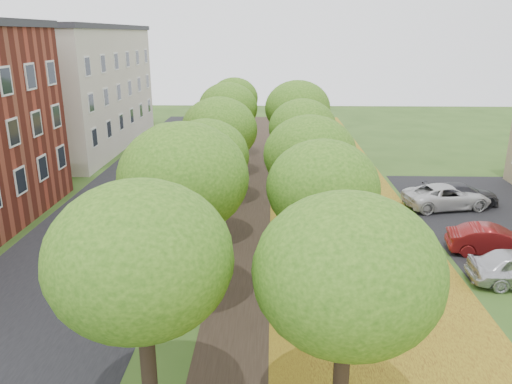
{
  "coord_description": "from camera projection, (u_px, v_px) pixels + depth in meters",
  "views": [
    {
      "loc": [
        0.81,
        -10.45,
        9.67
      ],
      "look_at": [
        0.11,
        12.06,
        2.5
      ],
      "focal_mm": 35.0,
      "sensor_mm": 36.0,
      "label": 1
    }
  ],
  "objects": [
    {
      "name": "building_cream",
      "position": [
        67.0,
        87.0,
        43.26
      ],
      "size": [
        10.3,
        20.3,
        10.4
      ],
      "color": "beige",
      "rests_on": "ground"
    },
    {
      "name": "parking_lot",
      "position": [
        498.0,
        216.0,
        27.74
      ],
      "size": [
        9.0,
        16.0,
        0.01
      ],
      "primitive_type": "cube",
      "color": "black",
      "rests_on": "ground"
    },
    {
      "name": "car_white",
      "position": [
        447.0,
        196.0,
        28.82
      ],
      "size": [
        5.33,
        3.23,
        1.38
      ],
      "primitive_type": "imported",
      "rotation": [
        0.0,
        0.0,
        1.77
      ],
      "color": "silver",
      "rests_on": "ground"
    },
    {
      "name": "footpath",
      "position": [
        256.0,
        219.0,
        27.19
      ],
      "size": [
        3.2,
        70.0,
        0.01
      ],
      "primitive_type": "cube",
      "color": "black",
      "rests_on": "ground"
    },
    {
      "name": "tree_row_east",
      "position": [
        306.0,
        138.0,
        25.75
      ],
      "size": [
        4.2,
        34.2,
        6.32
      ],
      "color": "black",
      "rests_on": "ground"
    },
    {
      "name": "leaf_verge",
      "position": [
        348.0,
        220.0,
        27.04
      ],
      "size": [
        7.5,
        70.0,
        0.01
      ],
      "primitive_type": "cube",
      "color": "#A9951F",
      "rests_on": "ground"
    },
    {
      "name": "street_asphalt",
      "position": [
        120.0,
        218.0,
        27.42
      ],
      "size": [
        8.0,
        70.0,
        0.01
      ],
      "primitive_type": "cube",
      "color": "black",
      "rests_on": "ground"
    },
    {
      "name": "car_grey",
      "position": [
        461.0,
        194.0,
        29.45
      ],
      "size": [
        4.33,
        1.83,
        1.24
      ],
      "primitive_type": "imported",
      "rotation": [
        0.0,
        0.0,
        1.59
      ],
      "color": "#333339",
      "rests_on": "ground"
    },
    {
      "name": "tree_row_west",
      "position": [
        213.0,
        138.0,
        25.89
      ],
      "size": [
        4.2,
        34.2,
        6.32
      ],
      "color": "black",
      "rests_on": "ground"
    },
    {
      "name": "car_red",
      "position": [
        494.0,
        241.0,
        22.7
      ],
      "size": [
        4.2,
        2.02,
        1.33
      ],
      "primitive_type": "imported",
      "rotation": [
        0.0,
        0.0,
        1.41
      ],
      "color": "maroon",
      "rests_on": "ground"
    }
  ]
}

